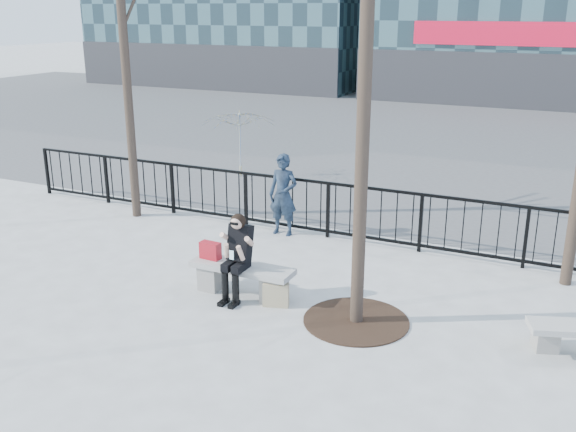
% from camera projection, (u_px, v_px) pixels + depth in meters
% --- Properties ---
extents(ground, '(120.00, 120.00, 0.00)m').
position_uv_depth(ground, '(243.00, 294.00, 9.95)').
color(ground, gray).
rests_on(ground, ground).
extents(street_surface, '(60.00, 23.00, 0.01)m').
position_uv_depth(street_surface, '(449.00, 133.00, 22.83)').
color(street_surface, '#474747').
rests_on(street_surface, ground).
extents(railing, '(14.00, 0.06, 1.10)m').
position_uv_depth(railing, '(318.00, 208.00, 12.35)').
color(railing, black).
rests_on(railing, ground).
extents(tree_grate, '(1.50, 1.50, 0.02)m').
position_uv_depth(tree_grate, '(356.00, 321.00, 9.08)').
color(tree_grate, black).
rests_on(tree_grate, ground).
extents(bench_main, '(1.65, 0.46, 0.49)m').
position_uv_depth(bench_main, '(242.00, 276.00, 9.86)').
color(bench_main, slate).
rests_on(bench_main, ground).
extents(seated_woman, '(0.50, 0.64, 1.34)m').
position_uv_depth(seated_woman, '(236.00, 258.00, 9.61)').
color(seated_woman, black).
rests_on(seated_woman, ground).
extents(handbag, '(0.34, 0.17, 0.27)m').
position_uv_depth(handbag, '(210.00, 250.00, 10.01)').
color(handbag, '#AC151F').
rests_on(handbag, bench_main).
extents(shopping_bag, '(0.41, 0.25, 0.36)m').
position_uv_depth(shopping_bag, '(276.00, 295.00, 9.50)').
color(shopping_bag, beige).
rests_on(shopping_bag, ground).
extents(standing_man, '(0.59, 0.39, 1.60)m').
position_uv_depth(standing_man, '(283.00, 195.00, 12.38)').
color(standing_man, black).
rests_on(standing_man, ground).
extents(vendor_umbrella, '(2.03, 2.07, 1.75)m').
position_uv_depth(vendor_umbrella, '(239.00, 144.00, 16.65)').
color(vendor_umbrella, yellow).
rests_on(vendor_umbrella, ground).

